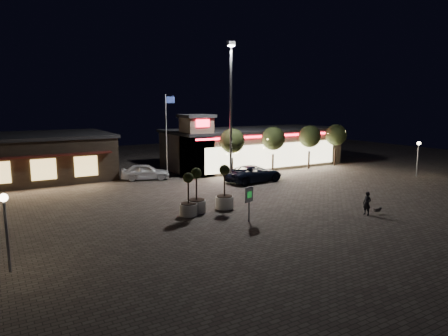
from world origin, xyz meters
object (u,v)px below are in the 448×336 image
planter_left (188,202)px  valet_sign (249,197)px  pickup_truck (254,174)px  white_sedan (145,172)px  planter_mid (197,199)px  pedestrian (367,203)px

planter_left → valet_sign: 4.13m
pickup_truck → white_sedan: 10.25m
planter_mid → valet_sign: 4.03m
pickup_truck → planter_mid: bearing=120.3°
white_sedan → pedestrian: bearing=-135.6°
pickup_truck → pedestrian: size_ratio=3.64×
planter_left → pickup_truck: bearing=34.9°
white_sedan → pedestrian: pedestrian is taller
valet_sign → pedestrian: bearing=-19.7°
pickup_truck → valet_sign: (-7.38, -10.10, 0.75)m
pickup_truck → white_sedan: (-8.26, 6.08, -0.01)m
planter_mid → planter_left: bearing=-152.6°
white_sedan → planter_mid: size_ratio=1.49×
pedestrian → planter_mid: planter_mid is taller
planter_left → planter_mid: 0.89m
pedestrian → valet_sign: (-7.46, 2.67, 0.76)m
pickup_truck → planter_mid: (-9.18, -6.55, 0.16)m
pickup_truck → planter_left: (-9.98, -6.96, 0.10)m
pickup_truck → planter_left: bearing=119.7°
valet_sign → planter_mid: bearing=117.0°
white_sedan → planter_left: planter_left is taller
pickup_truck → pedestrian: (0.08, -12.77, -0.01)m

